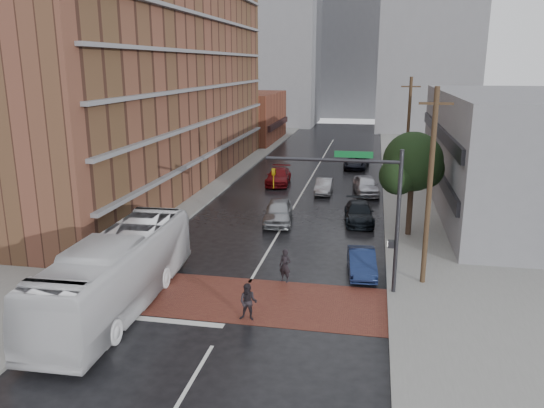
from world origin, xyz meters
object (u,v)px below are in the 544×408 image
Objects in this scene: car_travel_b at (324,186)px; car_parked_mid at (359,213)px; pedestrian_b at (248,302)px; pedestrian_a at (285,266)px; car_parked_near at (362,262)px; car_travel_a at (278,212)px; car_travel_c at (278,176)px; car_parked_far at (366,185)px; transit_bus at (118,272)px; suv_travel at (357,162)px.

car_parked_mid is at bearing -68.27° from car_travel_b.
pedestrian_a is at bearing 80.37° from pedestrian_b.
car_travel_a is at bearing 120.12° from car_parked_near.
car_travel_c is at bearing 106.01° from car_parked_near.
transit_bus is at bearing -123.46° from car_parked_far.
car_travel_a reaches higher than suv_travel.
car_travel_b is at bearing 106.64° from car_parked_mid.
pedestrian_b is at bearing -92.27° from car_travel_b.
pedestrian_a reaches higher than car_parked_far.
suv_travel is at bearing 71.98° from car_travel_a.
car_parked_far is at bearing 84.84° from car_parked_near.
transit_bus reaches higher than car_parked_far.
car_parked_far reaches higher than car_parked_near.
car_parked_far is (4.59, 24.80, -0.04)m from pedestrian_b.
transit_bus is at bearing -128.39° from car_parked_mid.
pedestrian_b is at bearing -132.49° from car_parked_near.
suv_travel is 1.25× the size of car_parked_near.
pedestrian_b is at bearing -86.14° from car_travel_c.
car_travel_a reaches higher than car_parked_mid.
pedestrian_b reaches higher than car_parked_far.
car_travel_a is at bearing 120.71° from pedestrian_a.
transit_bus is 2.54× the size of car_parked_mid.
car_parked_mid is (3.31, -8.32, 0.06)m from car_travel_b.
car_parked_mid is (7.90, -11.25, -0.03)m from car_travel_c.
car_travel_c is 1.05× the size of car_parked_mid.
car_parked_mid is (0.94, -20.63, 0.01)m from suv_travel.
pedestrian_a is at bearing -82.53° from car_travel_c.
car_parked_near is (8.37, -21.01, -0.08)m from car_travel_c.
pedestrian_a reaches higher than suv_travel.
car_travel_b is at bearing 70.43° from car_travel_a.
transit_bus reaches higher than car_travel_b.
suv_travel is at bearing 86.15° from car_parked_far.
car_travel_a is at bearing -83.44° from car_travel_c.
car_parked_far reaches higher than car_travel_b.
car_travel_b is at bearing 96.11° from car_parked_near.
transit_bus is 3.09× the size of car_parked_near.
car_parked_far is (-0.17, 18.43, 0.15)m from car_parked_near.
car_travel_c is (2.61, 27.22, -0.99)m from transit_bus.
transit_bus reaches higher than pedestrian_a.
car_parked_mid is (3.41, 11.64, -0.18)m from pedestrian_a.
pedestrian_a is at bearing -88.94° from suv_travel.
car_travel_c is 22.62m from car_parked_near.
car_travel_a is 10.45m from car_parked_near.
pedestrian_a is 4.59m from pedestrian_b.
car_parked_mid is at bearing 55.03° from transit_bus.
car_travel_a is 5.79m from car_parked_mid.
car_parked_mid reaches higher than suv_travel.
car_parked_near is at bearing -78.15° from car_travel_b.
car_travel_c reaches higher than car_parked_mid.
pedestrian_a is 19.96m from car_travel_b.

